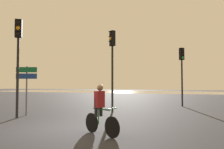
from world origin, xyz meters
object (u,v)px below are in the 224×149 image
Objects in this scene: traffic_light_near_left at (18,50)px; direction_sign_post at (26,81)px; traffic_light_center at (112,56)px; cyclist at (100,109)px; traffic_light_far_right at (182,66)px.

traffic_light_near_left reaches higher than direction_sign_post.
traffic_light_near_left is at bearing 83.69° from traffic_light_center.
direction_sign_post reaches higher than cyclist.
cyclist is (-2.27, -10.46, -2.22)m from traffic_light_far_right.
direction_sign_post is 6.14m from cyclist.
traffic_light_center is 1.85× the size of direction_sign_post.
cyclist is at bearing 127.62° from traffic_light_near_left.
cyclist is (5.16, -1.91, -2.52)m from traffic_light_near_left.
traffic_light_near_left is (-3.65, -3.57, 0.02)m from traffic_light_center.
traffic_light_far_right is at bearing -162.99° from cyclist.
direction_sign_post is (-0.22, 0.89, -1.55)m from traffic_light_near_left.
direction_sign_post is at bearing 74.05° from traffic_light_center.
traffic_light_center is at bearing 14.40° from traffic_light_far_right.
cyclist is at bearing 144.64° from traffic_light_center.
traffic_light_far_right is at bearing -163.05° from traffic_light_near_left.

